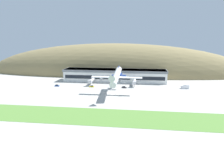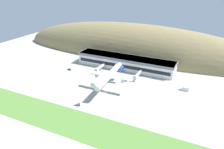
# 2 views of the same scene
# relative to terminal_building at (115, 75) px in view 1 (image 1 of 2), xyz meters

# --- Properties ---
(ground_plane) EXTENTS (390.78, 390.78, 0.00)m
(ground_plane) POSITION_rel_terminal_building_xyz_m (4.70, -51.65, -6.70)
(ground_plane) COLOR #ADAAA3
(grass_strip_foreground) EXTENTS (351.70, 26.22, 0.08)m
(grass_strip_foreground) POSITION_rel_terminal_building_xyz_m (4.70, -98.00, -6.66)
(grass_strip_foreground) COLOR #568438
(grass_strip_foreground) RESTS_ON ground_plane
(hill_backdrop) EXTENTS (308.35, 66.44, 71.92)m
(hill_backdrop) POSITION_rel_terminal_building_xyz_m (-6.51, 44.84, -6.70)
(hill_backdrop) COLOR olive
(hill_backdrop) RESTS_ON ground_plane
(terminal_building) EXTENTS (98.94, 19.28, 11.82)m
(terminal_building) POSITION_rel_terminal_building_xyz_m (0.00, 0.00, 0.00)
(terminal_building) COLOR white
(terminal_building) RESTS_ON ground_plane
(jetway_0) EXTENTS (3.38, 17.14, 5.43)m
(jetway_0) POSITION_rel_terminal_building_xyz_m (-18.93, -18.52, -2.70)
(jetway_0) COLOR silver
(jetway_0) RESTS_ON ground_plane
(jetway_1) EXTENTS (3.38, 17.12, 5.43)m
(jetway_1) POSITION_rel_terminal_building_xyz_m (19.62, -18.51, -2.70)
(jetway_1) COLOR silver
(jetway_1) RESTS_ON ground_plane
(cargo_airplane) EXTENTS (37.81, 50.20, 10.83)m
(cargo_airplane) POSITION_rel_terminal_building_xyz_m (7.33, -50.16, 7.03)
(cargo_airplane) COLOR silver
(service_car_0) EXTENTS (4.38, 2.08, 1.42)m
(service_car_0) POSITION_rel_terminal_building_xyz_m (-16.63, -27.96, -6.11)
(service_car_0) COLOR gold
(service_car_0) RESTS_ON ground_plane
(service_car_1) EXTENTS (4.08, 2.20, 1.46)m
(service_car_1) POSITION_rel_terminal_building_xyz_m (-47.35, -29.02, -6.09)
(service_car_1) COLOR #264C99
(service_car_1) RESTS_ON ground_plane
(service_car_2) EXTENTS (4.33, 2.29, 1.45)m
(service_car_2) POSITION_rel_terminal_building_xyz_m (11.35, -27.84, -6.10)
(service_car_2) COLOR #333338
(service_car_2) RESTS_ON ground_plane
(fuel_truck) EXTENTS (6.61, 2.44, 3.33)m
(fuel_truck) POSITION_rel_terminal_building_xyz_m (61.93, -23.44, -5.14)
(fuel_truck) COLOR silver
(fuel_truck) RESTS_ON ground_plane
(traffic_cone_0) EXTENTS (0.52, 0.52, 0.58)m
(traffic_cone_0) POSITION_rel_terminal_building_xyz_m (13.20, -32.21, -6.42)
(traffic_cone_0) COLOR orange
(traffic_cone_0) RESTS_ON ground_plane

